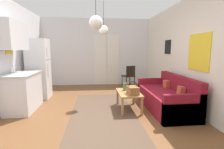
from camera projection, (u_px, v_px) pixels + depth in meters
name	position (u px, v px, depth m)	size (l,w,h in m)	color
ground_plane	(100.00, 123.00, 3.51)	(4.97, 8.07, 0.10)	brown
wall_back	(97.00, 52.00, 7.03)	(4.57, 0.13, 2.73)	silver
wall_right	(206.00, 55.00, 3.53)	(0.12, 7.67, 2.73)	silver
area_rug	(103.00, 114.00, 3.90)	(1.46, 3.29, 0.01)	brown
couch	(168.00, 98.00, 4.19)	(0.86, 1.94, 0.84)	maroon
coffee_table	(129.00, 94.00, 4.14)	(0.52, 0.89, 0.44)	#A87542
bamboo_vase	(125.00, 87.00, 4.28)	(0.10, 0.10, 0.41)	#47704C
handbag	(133.00, 90.00, 3.91)	(0.25, 0.34, 0.30)	brown
refrigerator	(39.00, 69.00, 5.09)	(0.61, 0.60, 1.79)	white
kitchen_counter	(21.00, 77.00, 4.05)	(0.60, 1.09, 2.13)	silver
accent_chair	(129.00, 75.00, 6.55)	(0.53, 0.51, 0.86)	black
pendant_lamp_near	(96.00, 23.00, 2.81)	(0.23, 0.23, 0.93)	black
pendant_lamp_far	(104.00, 30.00, 4.50)	(0.25, 0.25, 0.87)	black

